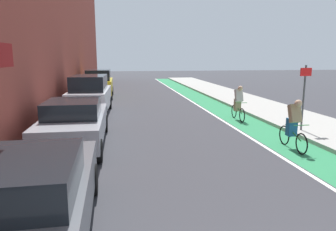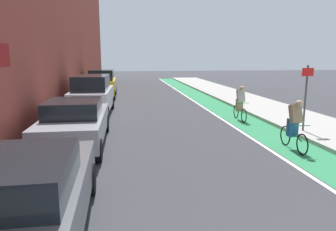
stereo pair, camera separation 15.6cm
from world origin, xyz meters
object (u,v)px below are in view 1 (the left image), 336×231
parked_suv_yellow_cab (99,83)px  street_sign_post (304,92)px  parked_sedan_gray (19,204)px  parked_sedan_silver (75,122)px  cyclist_trailing (238,102)px  parked_suv_white (90,95)px  cyclist_mid (293,124)px

parked_suv_yellow_cab → street_sign_post: bearing=-55.6°
parked_sedan_gray → street_sign_post: (8.23, 6.13, 0.81)m
parked_sedan_gray → parked_sedan_silver: 5.72m
parked_sedan_gray → parked_suv_yellow_cab: 18.18m
cyclist_trailing → parked_sedan_silver: bearing=-154.4°
street_sign_post → parked_sedan_gray: bearing=-143.3°
parked_suv_white → parked_suv_yellow_cab: same height
parked_suv_white → cyclist_trailing: (6.81, -2.35, -0.17)m
parked_sedan_gray → street_sign_post: size_ratio=1.96×
cyclist_trailing → cyclist_mid: bearing=-90.1°
parked_suv_white → street_sign_post: size_ratio=1.88×
cyclist_trailing → parked_sedan_gray: bearing=-127.2°
street_sign_post → parked_suv_yellow_cab: bearing=124.4°
parked_suv_white → cyclist_mid: 9.78m
parked_sedan_silver → cyclist_trailing: bearing=25.6°
parked_sedan_gray → parked_sedan_silver: size_ratio=1.01×
parked_suv_yellow_cab → cyclist_trailing: 11.45m
cyclist_mid → cyclist_trailing: size_ratio=1.01×
parked_suv_white → parked_suv_yellow_cab: bearing=90.0°
parked_suv_yellow_cab → parked_suv_white: bearing=-90.0°
parked_sedan_gray → parked_suv_yellow_cab: parked_suv_yellow_cab is taller
parked_suv_yellow_cab → cyclist_mid: 15.45m
parked_sedan_gray → cyclist_mid: cyclist_mid is taller
parked_sedan_silver → parked_suv_white: parked_suv_white is taller
parked_sedan_silver → parked_suv_yellow_cab: parked_suv_yellow_cab is taller
parked_suv_white → cyclist_trailing: 7.21m
parked_suv_yellow_cab → cyclist_trailing: parked_suv_yellow_cab is taller
parked_suv_white → cyclist_trailing: parked_suv_white is taller
cyclist_mid → street_sign_post: (1.43, 1.82, 0.79)m
parked_suv_white → cyclist_mid: bearing=-45.9°
parked_sedan_silver → cyclist_mid: bearing=-11.7°
parked_suv_white → cyclist_trailing: size_ratio=2.73×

